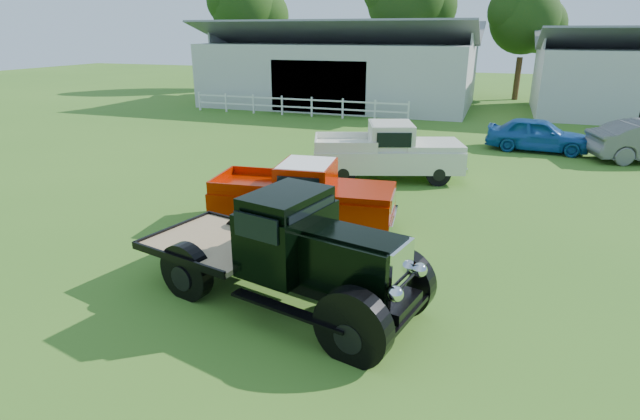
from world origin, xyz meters
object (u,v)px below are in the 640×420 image
(misc_car_blue, at_px, (538,134))
(white_pickup, at_px, (387,152))
(vintage_flatbed, at_px, (283,248))
(red_pickup, at_px, (303,195))

(misc_car_blue, bearing_deg, white_pickup, 145.09)
(vintage_flatbed, height_order, white_pickup, vintage_flatbed)
(white_pickup, bearing_deg, vintage_flatbed, -108.69)
(misc_car_blue, bearing_deg, vintage_flatbed, 165.42)
(vintage_flatbed, distance_m, misc_car_blue, 16.65)
(red_pickup, bearing_deg, misc_car_blue, 55.44)
(red_pickup, height_order, misc_car_blue, red_pickup)
(vintage_flatbed, distance_m, red_pickup, 4.00)
(vintage_flatbed, relative_size, white_pickup, 1.07)
(vintage_flatbed, relative_size, misc_car_blue, 1.33)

